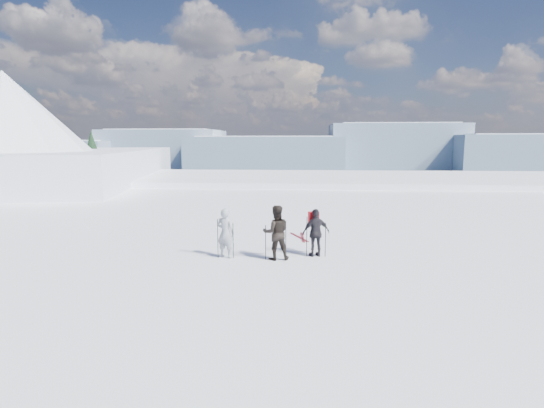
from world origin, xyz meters
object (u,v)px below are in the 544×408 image
(skier_grey, at_px, (225,233))
(skier_dark, at_px, (276,233))
(skier_pack, at_px, (316,233))
(skis_loose, at_px, (301,237))

(skier_grey, distance_m, skier_dark, 1.69)
(skier_dark, relative_size, skier_pack, 1.11)
(skier_pack, distance_m, skis_loose, 2.92)
(skier_dark, xyz_separation_m, skis_loose, (0.80, 3.25, -0.88))
(skier_grey, xyz_separation_m, skis_loose, (2.49, 3.13, -0.82))
(skier_pack, bearing_deg, skier_dark, 0.96)
(skier_grey, relative_size, skis_loose, 0.98)
(skier_grey, height_order, skier_pack, skier_grey)
(skier_dark, height_order, skier_pack, skier_dark)
(skier_dark, bearing_deg, skier_grey, -15.31)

